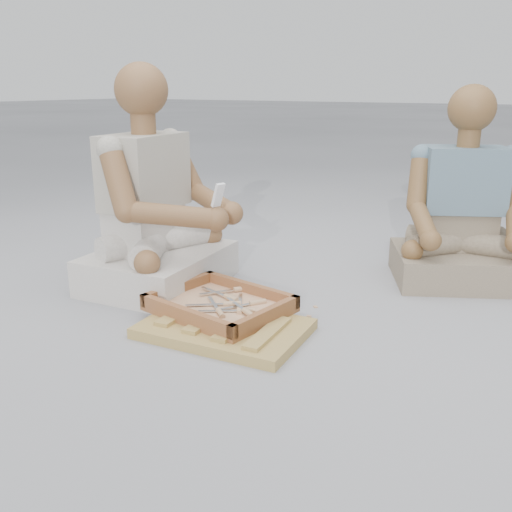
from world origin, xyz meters
The scene contains 29 objects.
ground centered at (0.00, 0.00, 0.00)m, with size 60.00×60.00×0.00m, color #97989D.
carved_panel centered at (-0.09, 0.09, 0.02)m, with size 0.60×0.40×0.04m, color olive.
tool_tray centered at (-0.18, 0.19, 0.06)m, with size 0.55×0.47×0.07m.
chisel_0 centered at (-0.07, 0.26, 0.07)m, with size 0.13×0.20×0.02m.
chisel_1 centered at (-0.04, 0.16, 0.08)m, with size 0.20×0.13×0.02m.
chisel_2 centered at (-0.07, 0.17, 0.07)m, with size 0.19×0.13×0.02m.
chisel_3 centered at (-0.19, 0.26, 0.07)m, with size 0.22×0.07×0.02m.
chisel_4 centered at (-0.15, 0.20, 0.07)m, with size 0.19×0.15×0.02m.
chisel_5 centered at (-0.20, 0.35, 0.07)m, with size 0.15×0.19×0.02m.
chisel_6 centered at (-0.13, 0.12, 0.07)m, with size 0.18×0.16×0.02m.
chisel_7 centered at (-0.09, 0.20, 0.07)m, with size 0.13×0.20×0.02m.
wood_chip_0 centered at (-0.07, 0.58, 0.00)m, with size 0.02×0.01×0.00m, color tan.
wood_chip_1 centered at (-0.10, 0.17, 0.00)m, with size 0.02×0.01×0.00m, color tan.
wood_chip_2 centered at (0.02, -0.06, 0.00)m, with size 0.02×0.01×0.00m, color tan.
wood_chip_3 centered at (-0.01, 0.35, 0.00)m, with size 0.02×0.01×0.00m, color tan.
wood_chip_4 centered at (-0.22, 0.05, 0.00)m, with size 0.02×0.01×0.00m, color tan.
wood_chip_5 centered at (-0.04, -0.03, 0.00)m, with size 0.02×0.01×0.00m, color tan.
wood_chip_6 centered at (-0.24, 0.57, 0.00)m, with size 0.02×0.01×0.00m, color tan.
wood_chip_7 centered at (0.15, 0.20, 0.00)m, with size 0.02×0.01×0.00m, color tan.
wood_chip_8 centered at (0.15, 0.22, 0.00)m, with size 0.02×0.01×0.00m, color tan.
wood_chip_9 centered at (-0.31, 0.35, 0.00)m, with size 0.02×0.01×0.00m, color tan.
wood_chip_10 centered at (-0.13, -0.03, 0.00)m, with size 0.02×0.01×0.00m, color tan.
wood_chip_11 centered at (0.09, 0.51, 0.00)m, with size 0.02×0.01×0.00m, color tan.
wood_chip_12 centered at (0.11, 0.40, 0.00)m, with size 0.02×0.01×0.00m, color tan.
wood_chip_13 centered at (0.02, 0.27, 0.00)m, with size 0.02×0.01×0.00m, color tan.
wood_chip_14 centered at (-0.02, 0.20, 0.00)m, with size 0.02×0.01×0.00m, color tan.
craftsman centered at (-0.67, 0.39, 0.34)m, with size 0.70×0.69×1.00m.
companion centered at (0.52, 1.19, 0.30)m, with size 0.73×0.67×0.91m.
mobile_phone centered at (-0.30, 0.36, 0.47)m, with size 0.06×0.05×0.10m.
Camera 1 is at (1.05, -1.54, 0.90)m, focal length 40.00 mm.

